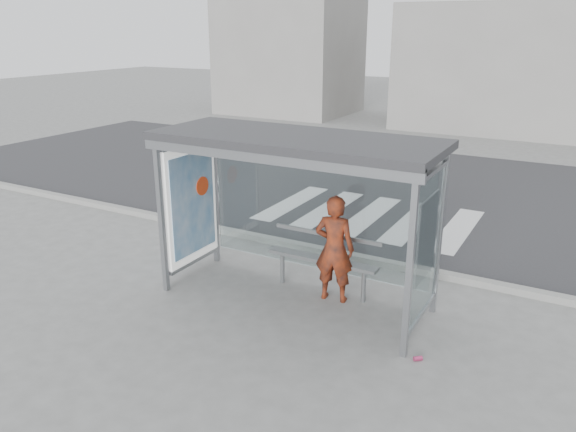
{
  "coord_description": "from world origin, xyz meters",
  "views": [
    {
      "loc": [
        3.77,
        -7.01,
        4.1
      ],
      "look_at": [
        -0.23,
        0.2,
        1.31
      ],
      "focal_mm": 35.0,
      "sensor_mm": 36.0,
      "label": 1
    }
  ],
  "objects_px": {
    "bus_shelter": "(275,175)",
    "soda_can": "(418,358)",
    "person": "(334,249)",
    "bench": "(323,259)"
  },
  "relations": [
    {
      "from": "bus_shelter",
      "to": "soda_can",
      "type": "relative_size",
      "value": 37.6
    },
    {
      "from": "bus_shelter",
      "to": "bench",
      "type": "distance_m",
      "value": 1.6
    },
    {
      "from": "person",
      "to": "soda_can",
      "type": "relative_size",
      "value": 15.14
    },
    {
      "from": "bench",
      "to": "soda_can",
      "type": "bearing_deg",
      "value": -31.74
    },
    {
      "from": "bus_shelter",
      "to": "soda_can",
      "type": "distance_m",
      "value": 3.32
    },
    {
      "from": "person",
      "to": "soda_can",
      "type": "bearing_deg",
      "value": 139.97
    },
    {
      "from": "bench",
      "to": "soda_can",
      "type": "relative_size",
      "value": 16.5
    },
    {
      "from": "person",
      "to": "soda_can",
      "type": "height_order",
      "value": "person"
    },
    {
      "from": "person",
      "to": "bench",
      "type": "bearing_deg",
      "value": -38.54
    },
    {
      "from": "soda_can",
      "to": "person",
      "type": "bearing_deg",
      "value": 148.06
    }
  ]
}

